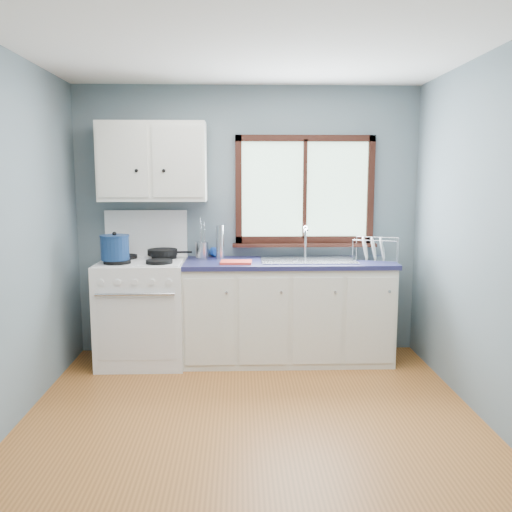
{
  "coord_description": "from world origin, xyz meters",
  "views": [
    {
      "loc": [
        -0.08,
        -3.31,
        1.66
      ],
      "look_at": [
        0.05,
        0.9,
        1.05
      ],
      "focal_mm": 38.0,
      "sensor_mm": 36.0,
      "label": 1
    }
  ],
  "objects_px": {
    "base_cabinets": "(287,316)",
    "stockpot": "(115,247)",
    "gas_range": "(143,308)",
    "thermos": "(220,242)",
    "utensil_crock": "(202,250)",
    "dish_rack": "(375,254)",
    "sink": "(308,267)",
    "skillet": "(163,252)"
  },
  "relations": [
    {
      "from": "base_cabinets",
      "to": "stockpot",
      "type": "height_order",
      "value": "stockpot"
    },
    {
      "from": "gas_range",
      "to": "thermos",
      "type": "xyz_separation_m",
      "value": [
        0.69,
        0.16,
        0.58
      ]
    },
    {
      "from": "utensil_crock",
      "to": "dish_rack",
      "type": "height_order",
      "value": "utensil_crock"
    },
    {
      "from": "sink",
      "to": "utensil_crock",
      "type": "height_order",
      "value": "utensil_crock"
    },
    {
      "from": "base_cabinets",
      "to": "thermos",
      "type": "xyz_separation_m",
      "value": [
        -0.61,
        0.14,
        0.67
      ]
    },
    {
      "from": "gas_range",
      "to": "sink",
      "type": "xyz_separation_m",
      "value": [
        1.49,
        0.02,
        0.37
      ]
    },
    {
      "from": "stockpot",
      "to": "thermos",
      "type": "xyz_separation_m",
      "value": [
        0.89,
        0.3,
        0.01
      ]
    },
    {
      "from": "gas_range",
      "to": "skillet",
      "type": "distance_m",
      "value": 0.54
    },
    {
      "from": "sink",
      "to": "utensil_crock",
      "type": "bearing_deg",
      "value": 169.53
    },
    {
      "from": "gas_range",
      "to": "base_cabinets",
      "type": "xyz_separation_m",
      "value": [
        1.31,
        0.02,
        -0.08
      ]
    },
    {
      "from": "skillet",
      "to": "thermos",
      "type": "distance_m",
      "value": 0.53
    },
    {
      "from": "base_cabinets",
      "to": "sink",
      "type": "height_order",
      "value": "sink"
    },
    {
      "from": "sink",
      "to": "utensil_crock",
      "type": "relative_size",
      "value": 2.19
    },
    {
      "from": "gas_range",
      "to": "thermos",
      "type": "bearing_deg",
      "value": 12.66
    },
    {
      "from": "sink",
      "to": "dish_rack",
      "type": "relative_size",
      "value": 1.75
    },
    {
      "from": "skillet",
      "to": "stockpot",
      "type": "distance_m",
      "value": 0.47
    },
    {
      "from": "sink",
      "to": "skillet",
      "type": "relative_size",
      "value": 2.05
    },
    {
      "from": "sink",
      "to": "utensil_crock",
      "type": "distance_m",
      "value": 0.99
    },
    {
      "from": "sink",
      "to": "skillet",
      "type": "distance_m",
      "value": 1.32
    },
    {
      "from": "sink",
      "to": "thermos",
      "type": "bearing_deg",
      "value": 170.18
    },
    {
      "from": "utensil_crock",
      "to": "dish_rack",
      "type": "distance_m",
      "value": 1.58
    },
    {
      "from": "sink",
      "to": "dish_rack",
      "type": "bearing_deg",
      "value": 2.84
    },
    {
      "from": "base_cabinets",
      "to": "utensil_crock",
      "type": "bearing_deg",
      "value": 167.22
    },
    {
      "from": "sink",
      "to": "stockpot",
      "type": "height_order",
      "value": "sink"
    },
    {
      "from": "gas_range",
      "to": "utensil_crock",
      "type": "xyz_separation_m",
      "value": [
        0.52,
        0.2,
        0.51
      ]
    },
    {
      "from": "utensil_crock",
      "to": "dish_rack",
      "type": "bearing_deg",
      "value": -5.33
    },
    {
      "from": "base_cabinets",
      "to": "dish_rack",
      "type": "distance_m",
      "value": 0.98
    },
    {
      "from": "skillet",
      "to": "stockpot",
      "type": "height_order",
      "value": "stockpot"
    },
    {
      "from": "stockpot",
      "to": "thermos",
      "type": "height_order",
      "value": "thermos"
    },
    {
      "from": "skillet",
      "to": "utensil_crock",
      "type": "relative_size",
      "value": 1.06
    },
    {
      "from": "stockpot",
      "to": "sink",
      "type": "bearing_deg",
      "value": 5.49
    },
    {
      "from": "utensil_crock",
      "to": "dish_rack",
      "type": "relative_size",
      "value": 0.8
    },
    {
      "from": "base_cabinets",
      "to": "utensil_crock",
      "type": "distance_m",
      "value": 0.99
    },
    {
      "from": "gas_range",
      "to": "skillet",
      "type": "xyz_separation_m",
      "value": [
        0.17,
        0.13,
        0.49
      ]
    },
    {
      "from": "skillet",
      "to": "thermos",
      "type": "bearing_deg",
      "value": 4.43
    },
    {
      "from": "stockpot",
      "to": "utensil_crock",
      "type": "relative_size",
      "value": 0.67
    },
    {
      "from": "sink",
      "to": "utensil_crock",
      "type": "xyz_separation_m",
      "value": [
        -0.96,
        0.18,
        0.14
      ]
    },
    {
      "from": "base_cabinets",
      "to": "skillet",
      "type": "bearing_deg",
      "value": 174.35
    },
    {
      "from": "skillet",
      "to": "sink",
      "type": "bearing_deg",
      "value": -3.18
    },
    {
      "from": "skillet",
      "to": "dish_rack",
      "type": "height_order",
      "value": "dish_rack"
    },
    {
      "from": "thermos",
      "to": "dish_rack",
      "type": "xyz_separation_m",
      "value": [
        1.41,
        -0.11,
        -0.1
      ]
    },
    {
      "from": "base_cabinets",
      "to": "dish_rack",
      "type": "xyz_separation_m",
      "value": [
        0.79,
        0.03,
        0.57
      ]
    }
  ]
}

